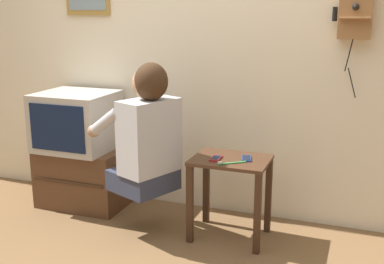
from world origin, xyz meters
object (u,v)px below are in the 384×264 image
Objects in this scene: person at (147,132)px; toothbrush at (230,163)px; television at (77,121)px; cell_phone_held at (216,158)px; wall_phone_antique at (356,11)px; cell_phone_spare at (246,158)px.

person is 5.49× the size of toothbrush.
television is 1.19m from cell_phone_held.
television is 4.44× the size of cell_phone_held.
toothbrush is at bearing -10.64° from television.
wall_phone_antique is 4.80× the size of toothbrush.
television is at bearing 171.41° from cell_phone_held.
cell_phone_held is (1.17, -0.18, -0.12)m from television.
wall_phone_antique is at bearing 6.97° from television.
wall_phone_antique is 1.28m from cell_phone_held.
wall_phone_antique is at bearing -91.54° from toothbrush.
television is 1.37m from cell_phone_spare.
cell_phone_spare is at bearing -4.55° from television.
television is at bearing -173.03° from wall_phone_antique.
toothbrush is (0.11, -0.07, 0.00)m from cell_phone_held.
cell_phone_held is 0.13m from toothbrush.
wall_phone_antique is 5.60× the size of cell_phone_spare.
person is at bearing 56.71° from toothbrush.
person is 1.54m from wall_phone_antique.
cell_phone_held is at bearing -8.52° from television.
cell_phone_held is at bearing 22.64° from toothbrush.
toothbrush is (0.56, 0.04, -0.16)m from person.
person is at bearing -157.02° from wall_phone_antique.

